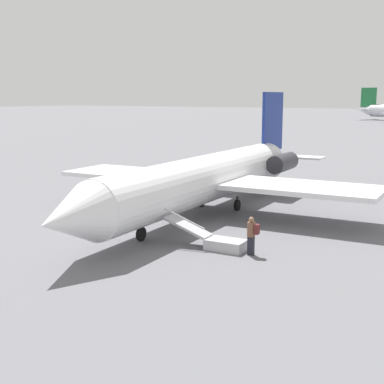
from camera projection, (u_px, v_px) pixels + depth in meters
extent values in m
plane|color=slate|center=(204.00, 215.00, 31.97)|extent=(600.00, 600.00, 0.00)
cylinder|color=white|center=(204.00, 179.00, 31.59)|extent=(20.65, 3.74, 2.79)
cone|color=white|center=(68.00, 218.00, 21.41)|extent=(3.19, 2.87, 2.73)
cone|color=white|center=(275.00, 159.00, 42.02)|extent=(3.75, 2.90, 2.73)
cube|color=navy|center=(273.00, 122.00, 40.88)|extent=(3.91, 0.41, 4.46)
cube|color=white|center=(274.00, 156.00, 41.68)|extent=(2.04, 7.87, 0.14)
cube|color=white|center=(303.00, 188.00, 29.81)|extent=(4.86, 8.83, 0.28)
cube|color=white|center=(135.00, 174.00, 35.22)|extent=(4.86, 8.83, 0.28)
cylinder|color=#2D2D33|center=(283.00, 163.00, 37.76)|extent=(3.40, 1.41, 1.25)
cylinder|color=#2D2D33|center=(232.00, 160.00, 39.62)|extent=(3.40, 1.41, 1.25)
cylinder|color=black|center=(141.00, 234.00, 26.15)|extent=(0.70, 0.20, 0.69)
cylinder|color=#2D2D33|center=(141.00, 225.00, 26.07)|extent=(0.12, 0.12, 0.22)
cylinder|color=black|center=(237.00, 205.00, 33.09)|extent=(0.70, 0.20, 0.69)
cylinder|color=#2D2D33|center=(237.00, 198.00, 33.01)|extent=(0.12, 0.12, 0.22)
cylinder|color=black|center=(201.00, 201.00, 34.28)|extent=(0.70, 0.20, 0.69)
cylinder|color=#2D2D33|center=(201.00, 194.00, 34.20)|extent=(0.12, 0.12, 0.22)
cone|color=silver|center=(365.00, 110.00, 164.76)|extent=(4.94, 5.70, 3.63)
cube|color=#1E6B38|center=(369.00, 97.00, 163.36)|extent=(1.88, 5.02, 5.92)
cube|color=silver|center=(366.00, 109.00, 164.36)|extent=(10.55, 5.31, 0.19)
cube|color=#B2B2B7|center=(226.00, 245.00, 24.55)|extent=(1.18, 1.85, 0.50)
cube|color=#B2B2B7|center=(188.00, 227.00, 25.39)|extent=(1.00, 2.28, 0.87)
cube|color=#B2B2B7|center=(183.00, 218.00, 24.91)|extent=(0.16, 2.22, 0.81)
cube|color=#23232D|center=(251.00, 246.00, 23.80)|extent=(0.21, 0.29, 0.85)
cylinder|color=brown|center=(251.00, 229.00, 23.66)|extent=(0.36, 0.36, 0.65)
sphere|color=#936B4C|center=(251.00, 220.00, 23.59)|extent=(0.24, 0.24, 0.24)
cube|color=#592323|center=(257.00, 229.00, 23.53)|extent=(0.29, 0.19, 0.44)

